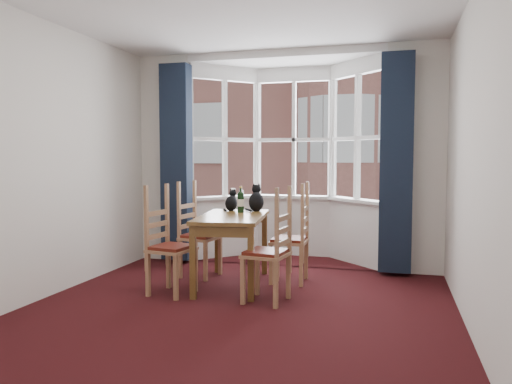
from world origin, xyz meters
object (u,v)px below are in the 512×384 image
at_px(chair_right_far, 297,241).
at_px(cat_left, 231,202).
at_px(candle_tall, 233,192).
at_px(chair_left_near, 164,248).
at_px(chair_right_near, 275,255).
at_px(cat_right, 256,200).
at_px(wine_bottle, 241,201).
at_px(dining_table, 232,225).
at_px(candle_short, 241,193).
at_px(chair_left_far, 194,237).

distance_m(chair_right_far, cat_left, 0.93).
relative_size(chair_right_far, candle_tall, 8.09).
bearing_deg(chair_left_near, chair_right_near, -1.42).
bearing_deg(cat_right, candle_tall, 121.37).
bearing_deg(wine_bottle, dining_table, -92.15).
bearing_deg(cat_left, candle_tall, 106.83).
relative_size(chair_right_far, candle_short, 10.26).
height_order(chair_right_near, wine_bottle, wine_bottle).
bearing_deg(dining_table, chair_left_far, 152.40).
bearing_deg(chair_left_near, candle_tall, 86.78).
xyz_separation_m(chair_right_near, cat_right, (-0.46, 1.01, 0.44)).
height_order(dining_table, chair_left_far, chair_left_far).
relative_size(dining_table, cat_left, 5.00).
relative_size(chair_left_far, candle_short, 10.26).
xyz_separation_m(chair_left_far, wine_bottle, (0.60, -0.02, 0.44)).
bearing_deg(chair_left_far, cat_left, 17.08).
relative_size(dining_table, chair_left_near, 1.48).
distance_m(cat_left, wine_bottle, 0.23).
distance_m(cat_right, wine_bottle, 0.24).
relative_size(chair_right_near, cat_right, 2.71).
relative_size(chair_left_far, chair_right_far, 1.00).
height_order(dining_table, candle_short, candle_short).
bearing_deg(cat_right, candle_short, 115.89).
distance_m(chair_right_far, cat_right, 0.71).
height_order(wine_bottle, candle_tall, wine_bottle).
relative_size(cat_left, wine_bottle, 0.90).
bearing_deg(chair_right_far, chair_right_near, -94.27).
height_order(chair_right_near, cat_left, cat_left).
bearing_deg(candle_tall, chair_left_near, -93.22).
xyz_separation_m(dining_table, chair_right_far, (0.67, 0.32, -0.20)).
xyz_separation_m(chair_right_near, wine_bottle, (-0.60, 0.81, 0.44)).
bearing_deg(chair_left_far, dining_table, -27.60).
relative_size(wine_bottle, candle_tall, 2.66).
xyz_separation_m(chair_left_near, cat_left, (0.43, 0.93, 0.42)).
relative_size(chair_left_far, chair_right_near, 1.00).
distance_m(dining_table, candle_short, 1.59).
height_order(wine_bottle, candle_short, wine_bottle).
bearing_deg(chair_left_far, candle_tall, 84.56).
height_order(chair_left_near, chair_right_near, same).
distance_m(chair_left_near, cat_left, 1.11).
bearing_deg(chair_left_near, candle_short, 83.70).
distance_m(cat_left, cat_right, 0.30).
height_order(chair_left_far, chair_right_near, same).
relative_size(cat_right, candle_tall, 2.99).
distance_m(chair_left_near, candle_tall, 2.04).
relative_size(chair_left_near, cat_left, 3.38).
distance_m(chair_left_far, candle_short, 1.32).
distance_m(cat_left, candle_short, 1.11).
bearing_deg(candle_tall, chair_right_far, -46.02).
bearing_deg(dining_table, chair_right_near, -40.61).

